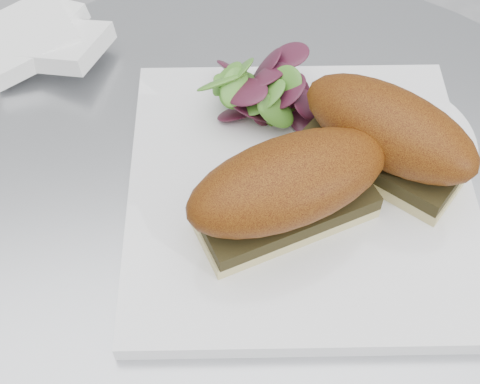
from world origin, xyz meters
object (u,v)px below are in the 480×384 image
Objects in this scene: plate at (300,191)px; sandwich_right at (388,135)px; sandwich_left at (288,189)px; saucer at (386,145)px.

plate is 1.84× the size of sandwich_right.
saucer is (0.11, 0.07, -0.05)m from sandwich_left.
sandwich_left is 1.12× the size of saucer.
plate is 0.09m from sandwich_right.
plate is at bearing -126.99° from sandwich_right.
sandwich_right reaches higher than saucer.
sandwich_left is at bearing -121.88° from plate.
sandwich_left is at bearing -145.96° from saucer.
saucer is at bearing 24.75° from plate.
plate is at bearing -155.25° from saucer.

